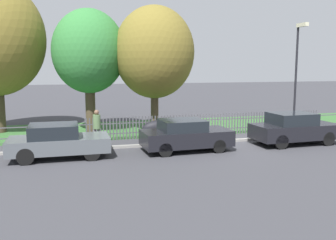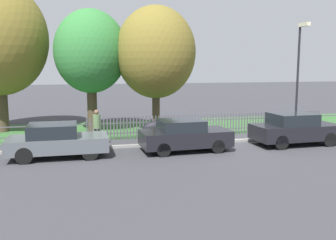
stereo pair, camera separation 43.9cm
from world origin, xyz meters
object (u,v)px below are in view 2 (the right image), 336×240
at_px(parked_car_black_saloon, 184,135).
at_px(pedestrian_near_fence, 97,126).
at_px(tree_mid_park, 156,53).
at_px(covered_motorcycle, 160,129).
at_px(street_lamp, 299,67).
at_px(tree_behind_motorcycle, 91,52).
at_px(parked_car_navy_estate, 295,129).
at_px(parked_car_silver_hatchback, 57,140).

height_order(parked_car_black_saloon, pedestrian_near_fence, pedestrian_near_fence).
height_order(tree_mid_park, pedestrian_near_fence, tree_mid_park).
height_order(covered_motorcycle, tree_mid_park, tree_mid_park).
relative_size(parked_car_black_saloon, covered_motorcycle, 2.15).
relative_size(parked_car_black_saloon, street_lamp, 0.68).
relative_size(tree_behind_motorcycle, street_lamp, 1.17).
xyz_separation_m(tree_mid_park, pedestrian_near_fence, (-3.43, -3.12, -3.42)).
height_order(parked_car_navy_estate, covered_motorcycle, parked_car_navy_estate).
distance_m(parked_car_navy_estate, covered_motorcycle, 6.35).
relative_size(covered_motorcycle, pedestrian_near_fence, 1.07).
xyz_separation_m(tree_behind_motorcycle, street_lamp, (10.13, -4.25, -0.79)).
height_order(tree_behind_motorcycle, tree_mid_park, tree_mid_park).
height_order(parked_car_silver_hatchback, tree_mid_park, tree_mid_park).
distance_m(tree_behind_motorcycle, tree_mid_park, 3.56).
height_order(parked_car_navy_estate, tree_mid_park, tree_mid_park).
height_order(parked_car_silver_hatchback, covered_motorcycle, parked_car_silver_hatchback).
bearing_deg(street_lamp, pedestrian_near_fence, 178.47).
bearing_deg(parked_car_silver_hatchback, street_lamp, 7.17).
bearing_deg(parked_car_black_saloon, pedestrian_near_fence, 149.93).
distance_m(covered_motorcycle, pedestrian_near_fence, 3.07).
bearing_deg(tree_mid_park, tree_behind_motorcycle, 166.04).
relative_size(covered_motorcycle, tree_mid_park, 0.26).
height_order(parked_car_silver_hatchback, pedestrian_near_fence, pedestrian_near_fence).
height_order(tree_mid_park, street_lamp, tree_mid_park).
bearing_deg(parked_car_navy_estate, parked_car_black_saloon, 178.77).
xyz_separation_m(covered_motorcycle, pedestrian_near_fence, (-3.04, -0.34, 0.32)).
xyz_separation_m(parked_car_silver_hatchback, parked_car_black_saloon, (5.30, -0.12, -0.01)).
bearing_deg(covered_motorcycle, parked_car_black_saloon, -75.95).
relative_size(parked_car_black_saloon, pedestrian_near_fence, 2.31).
height_order(parked_car_navy_estate, tree_behind_motorcycle, tree_behind_motorcycle).
height_order(parked_car_silver_hatchback, tree_behind_motorcycle, tree_behind_motorcycle).
bearing_deg(tree_mid_park, parked_car_silver_hatchback, -136.04).
bearing_deg(pedestrian_near_fence, parked_car_black_saloon, -16.12).
distance_m(parked_car_silver_hatchback, tree_behind_motorcycle, 7.07).
xyz_separation_m(parked_car_black_saloon, pedestrian_near_fence, (-3.61, 1.93, 0.26)).
bearing_deg(street_lamp, tree_behind_motorcycle, 157.24).
relative_size(parked_car_black_saloon, parked_car_navy_estate, 0.96).
bearing_deg(tree_mid_park, pedestrian_near_fence, -137.68).
xyz_separation_m(covered_motorcycle, tree_behind_motorcycle, (-3.06, 3.64, 3.77)).
xyz_separation_m(parked_car_silver_hatchback, pedestrian_near_fence, (1.68, 1.81, 0.25)).
xyz_separation_m(tree_behind_motorcycle, tree_mid_park, (3.46, -0.86, -0.03)).
xyz_separation_m(pedestrian_near_fence, street_lamp, (10.10, -0.27, 2.66)).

